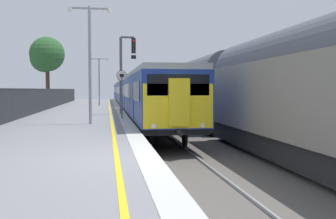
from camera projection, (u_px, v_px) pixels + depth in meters
name	position (u px, v px, depth m)	size (l,w,h in m)	color
ground	(235.00, 178.00, 9.68)	(17.40, 110.00, 1.21)	gray
commuter_train_at_platform	(131.00, 93.00, 44.00)	(2.83, 60.59, 3.81)	navy
freight_train_adjacent_track	(232.00, 90.00, 20.56)	(2.60, 27.89, 4.81)	#232326
signal_gantry	(125.00, 66.00, 25.42)	(1.10, 0.24, 5.18)	#47474C
speed_limit_sign	(122.00, 88.00, 21.45)	(0.59, 0.08, 2.73)	#59595B
platform_lamp_mid	(90.00, 55.00, 18.03)	(2.00, 0.20, 5.56)	#93999E
platform_lamp_far	(99.00, 77.00, 38.83)	(2.00, 0.20, 4.85)	#93999E
background_tree_left	(46.00, 56.00, 40.78)	(3.71, 3.71, 7.29)	#473323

